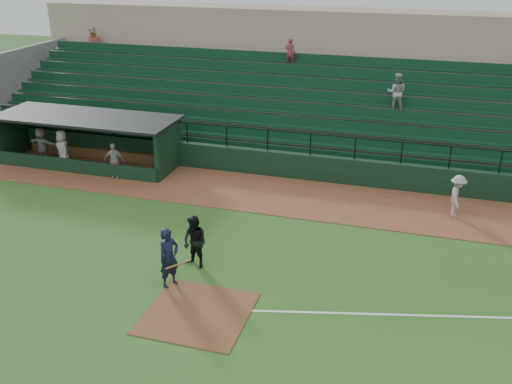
# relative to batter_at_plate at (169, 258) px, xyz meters

# --- Properties ---
(ground) EXTENTS (90.00, 90.00, 0.00)m
(ground) POSITION_rel_batter_at_plate_xyz_m (1.38, -0.16, -1.00)
(ground) COLOR #2D5D1E
(ground) RESTS_ON ground
(warning_track) EXTENTS (40.00, 4.00, 0.03)m
(warning_track) POSITION_rel_batter_at_plate_xyz_m (1.38, 7.84, -0.99)
(warning_track) COLOR brown
(warning_track) RESTS_ON ground
(home_plate_dirt) EXTENTS (3.00, 3.00, 0.03)m
(home_plate_dirt) POSITION_rel_batter_at_plate_xyz_m (1.38, -1.16, -0.99)
(home_plate_dirt) COLOR brown
(home_plate_dirt) RESTS_ON ground
(foul_line) EXTENTS (17.49, 4.44, 0.01)m
(foul_line) POSITION_rel_batter_at_plate_xyz_m (9.38, 1.04, -1.00)
(foul_line) COLOR white
(foul_line) RESTS_ON ground
(stadium_structure) EXTENTS (38.00, 13.08, 6.40)m
(stadium_structure) POSITION_rel_batter_at_plate_xyz_m (1.38, 16.30, 1.30)
(stadium_structure) COLOR black
(stadium_structure) RESTS_ON ground
(dugout) EXTENTS (8.90, 3.20, 2.42)m
(dugout) POSITION_rel_batter_at_plate_xyz_m (-8.37, 9.40, 0.33)
(dugout) COLOR black
(dugout) RESTS_ON ground
(batter_at_plate) EXTENTS (1.17, 0.87, 2.00)m
(batter_at_plate) POSITION_rel_batter_at_plate_xyz_m (0.00, 0.00, 0.00)
(batter_at_plate) COLOR black
(batter_at_plate) RESTS_ON ground
(umpire) EXTENTS (1.07, 0.95, 1.83)m
(umpire) POSITION_rel_batter_at_plate_xyz_m (0.32, 1.33, -0.09)
(umpire) COLOR black
(umpire) RESTS_ON ground
(runner) EXTENTS (0.65, 1.11, 1.70)m
(runner) POSITION_rel_batter_at_plate_xyz_m (8.72, 7.89, -0.12)
(runner) COLOR #ADA7A2
(runner) RESTS_ON warning_track
(dugout_player_a) EXTENTS (1.03, 0.56, 1.68)m
(dugout_player_a) POSITION_rel_batter_at_plate_xyz_m (-6.24, 7.59, -0.13)
(dugout_player_a) COLOR #A29D98
(dugout_player_a) RESTS_ON warning_track
(dugout_player_b) EXTENTS (1.11, 1.06, 1.92)m
(dugout_player_b) POSITION_rel_batter_at_plate_xyz_m (-9.16, 7.98, -0.01)
(dugout_player_b) COLOR #A49E99
(dugout_player_b) RESTS_ON warning_track
(dugout_player_c) EXTENTS (1.69, 0.68, 1.78)m
(dugout_player_c) POSITION_rel_batter_at_plate_xyz_m (-10.67, 8.46, -0.08)
(dugout_player_c) COLOR gray
(dugout_player_c) RESTS_ON warning_track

